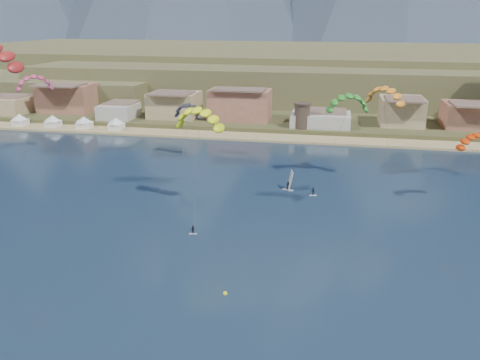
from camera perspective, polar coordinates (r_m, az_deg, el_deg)
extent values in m
plane|color=black|center=(63.23, -5.88, -17.85)|extent=(2400.00, 2400.00, 0.00)
cube|color=tan|center=(159.73, 5.14, 4.90)|extent=(2200.00, 12.00, 0.90)
cube|color=brown|center=(609.92, 9.92, 14.61)|extent=(2200.00, 900.00, 4.00)
cube|color=brown|center=(271.08, 16.52, 11.76)|extent=(320.00, 150.00, 15.00)
cube|color=brown|center=(314.68, 0.87, 13.58)|extent=(380.00, 170.00, 18.00)
cube|color=#2E3A4D|center=(948.91, 10.75, 19.26)|extent=(2000.00, 200.00, 110.00)
cylinder|color=#47382D|center=(165.90, 7.23, 7.36)|extent=(5.20, 5.20, 8.00)
cylinder|color=#47382D|center=(165.15, 7.29, 8.83)|extent=(5.82, 5.82, 0.60)
cube|color=white|center=(193.49, -24.24, 6.16)|extent=(4.50, 4.50, 2.00)
pyramid|color=white|center=(192.96, -24.35, 7.03)|extent=(6.40, 6.40, 2.00)
cube|color=white|center=(186.35, -20.94, 6.16)|extent=(4.50, 4.50, 2.00)
pyramid|color=white|center=(185.80, -21.04, 7.06)|extent=(6.40, 6.40, 2.00)
cube|color=white|center=(180.34, -17.67, 6.13)|extent=(4.50, 4.50, 2.00)
pyramid|color=white|center=(179.77, -17.77, 7.06)|extent=(6.40, 6.40, 2.00)
cube|color=white|center=(174.95, -14.20, 6.08)|extent=(4.50, 4.50, 2.00)
pyramid|color=white|center=(174.36, -14.27, 7.04)|extent=(6.40, 6.40, 2.00)
cube|color=silver|center=(89.67, -5.51, -6.24)|extent=(1.41, 0.63, 0.09)
imported|color=black|center=(89.33, -5.52, -5.76)|extent=(0.85, 0.71, 1.57)
cylinder|color=#262626|center=(92.08, -5.13, 0.35)|extent=(0.05, 0.05, 19.96)
cube|color=silver|center=(109.14, 8.50, -1.78)|extent=(1.63, 0.81, 0.10)
imported|color=black|center=(108.82, 8.53, -1.31)|extent=(1.28, 0.91, 1.79)
cylinder|color=#262626|center=(111.85, 10.53, 3.43)|extent=(0.05, 0.05, 20.48)
cylinder|color=#262626|center=(144.56, -23.15, 5.81)|extent=(0.04, 0.04, 20.01)
cylinder|color=#262626|center=(133.06, -6.39, 4.60)|extent=(0.04, 0.04, 13.69)
cylinder|color=#262626|center=(114.96, 16.20, 3.65)|extent=(0.04, 0.04, 20.07)
cylinder|color=#262626|center=(106.03, 25.54, -0.42)|extent=(0.04, 0.04, 14.56)
cube|color=silver|center=(111.91, 5.61, -1.14)|extent=(2.66, 1.59, 0.13)
imported|color=black|center=(111.59, 5.63, -0.66)|extent=(1.05, 0.86, 1.84)
cube|color=white|center=(111.13, 5.87, -0.03)|extent=(1.90, 2.95, 4.40)
sphere|color=yellow|center=(71.26, -1.74, -13.07)|extent=(0.64, 0.64, 0.64)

